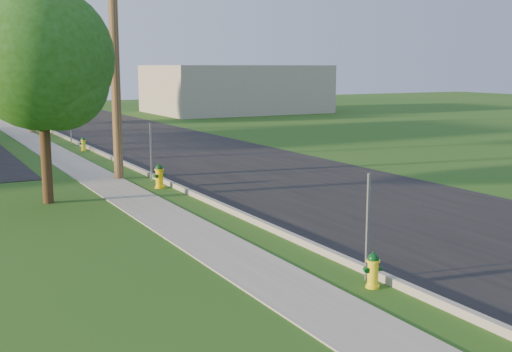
{
  "coord_description": "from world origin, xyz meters",
  "views": [
    {
      "loc": [
        -6.91,
        -4.78,
        3.88
      ],
      "look_at": [
        0.0,
        8.0,
        1.4
      ],
      "focal_mm": 45.0,
      "sensor_mm": 36.0,
      "label": 1
    }
  ],
  "objects": [
    {
      "name": "hydrant_mid",
      "position": [
        0.05,
        14.66,
        0.4
      ],
      "size": [
        0.42,
        0.38,
        0.81
      ],
      "color": "yellow",
      "rests_on": "ground"
    },
    {
      "name": "hydrant_far",
      "position": [
        0.15,
        25.24,
        0.33
      ],
      "size": [
        0.34,
        0.31,
        0.66
      ],
      "color": "yellow",
      "rests_on": "ground"
    },
    {
      "name": "road",
      "position": [
        4.5,
        10.0,
        0.01
      ],
      "size": [
        8.0,
        120.0,
        0.02
      ],
      "primitive_type": "cube",
      "color": "black",
      "rests_on": "ground"
    },
    {
      "name": "sign_post_near",
      "position": [
        0.25,
        4.2,
        1.0
      ],
      "size": [
        0.05,
        0.04,
        2.0
      ],
      "primitive_type": "cube",
      "color": "gray",
      "rests_on": "ground"
    },
    {
      "name": "tree_verge",
      "position": [
        -3.47,
        13.94,
        3.97
      ],
      "size": [
        4.07,
        4.07,
        6.16
      ],
      "color": "#322414",
      "rests_on": "ground"
    },
    {
      "name": "utility_pole_mid",
      "position": [
        -0.6,
        17.0,
        4.95
      ],
      "size": [
        1.4,
        0.32,
        9.8
      ],
      "color": "brown",
      "rests_on": "ground"
    },
    {
      "name": "sign_post_mid",
      "position": [
        0.25,
        16.0,
        1.0
      ],
      "size": [
        0.05,
        0.04,
        2.0
      ],
      "primitive_type": "cube",
      "color": "gray",
      "rests_on": "ground"
    },
    {
      "name": "utility_pole_far",
      "position": [
        -0.6,
        35.0,
        4.8
      ],
      "size": [
        1.4,
        0.32,
        9.5
      ],
      "color": "brown",
      "rests_on": "ground"
    },
    {
      "name": "sign_post_far",
      "position": [
        0.25,
        28.2,
        1.0
      ],
      "size": [
        0.05,
        0.04,
        2.0
      ],
      "primitive_type": "cube",
      "color": "gray",
      "rests_on": "ground"
    },
    {
      "name": "sidewalk",
      "position": [
        -1.25,
        10.0,
        0.01
      ],
      "size": [
        1.5,
        120.0,
        0.03
      ],
      "primitive_type": "cube",
      "color": "gray",
      "rests_on": "ground"
    },
    {
      "name": "curb",
      "position": [
        0.5,
        10.0,
        0.07
      ],
      "size": [
        0.15,
        120.0,
        0.15
      ],
      "primitive_type": "cube",
      "color": "gray",
      "rests_on": "ground"
    },
    {
      "name": "distant_building",
      "position": [
        18.0,
        45.0,
        2.0
      ],
      "size": [
        14.0,
        10.0,
        4.0
      ],
      "primitive_type": "cube",
      "color": "gray",
      "rests_on": "ground"
    },
    {
      "name": "hydrant_near",
      "position": [
        0.1,
        3.83,
        0.32
      ],
      "size": [
        0.35,
        0.31,
        0.66
      ],
      "color": "yellow",
      "rests_on": "ground"
    }
  ]
}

